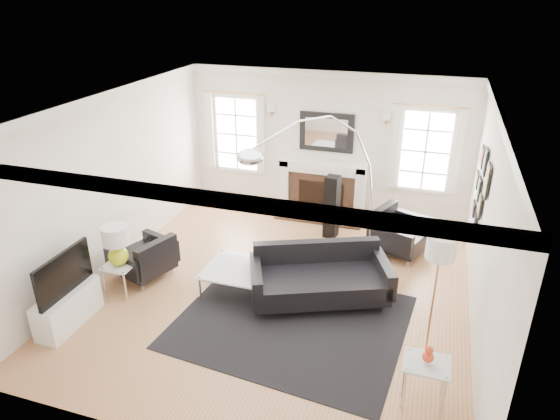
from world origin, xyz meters
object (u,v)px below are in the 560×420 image
(fireplace, at_px, (322,189))
(arc_floor_lamp, at_px, (316,191))
(coffee_table, at_px, (237,269))
(sofa, at_px, (319,278))
(armchair_right, at_px, (397,233))
(armchair_left, at_px, (146,259))
(gourd_lamp, at_px, (116,243))

(fireplace, distance_m, arc_floor_lamp, 2.46)
(fireplace, xyz_separation_m, arc_floor_lamp, (0.40, -2.26, 0.89))
(fireplace, xyz_separation_m, coffee_table, (-0.58, -3.06, -0.17))
(sofa, relative_size, armchair_right, 1.87)
(armchair_left, bearing_deg, fireplace, 56.28)
(armchair_right, relative_size, arc_floor_lamp, 0.44)
(fireplace, bearing_deg, armchair_left, -123.72)
(fireplace, xyz_separation_m, sofa, (0.64, -2.88, -0.19))
(coffee_table, xyz_separation_m, arc_floor_lamp, (0.98, 0.80, 1.06))
(arc_floor_lamp, bearing_deg, fireplace, 100.01)
(sofa, xyz_separation_m, arc_floor_lamp, (-0.24, 0.62, 1.08))
(sofa, relative_size, armchair_left, 2.06)
(sofa, height_order, gourd_lamp, gourd_lamp)
(fireplace, relative_size, sofa, 0.78)
(gourd_lamp, distance_m, arc_floor_lamp, 2.99)
(coffee_table, bearing_deg, sofa, 8.39)
(gourd_lamp, bearing_deg, sofa, 14.56)
(armchair_right, height_order, coffee_table, armchair_right)
(sofa, bearing_deg, fireplace, 102.48)
(armchair_left, relative_size, arc_floor_lamp, 0.40)
(fireplace, relative_size, armchair_left, 1.61)
(sofa, xyz_separation_m, armchair_right, (0.94, 1.78, -0.00))
(armchair_left, bearing_deg, arc_floor_lamp, 19.26)
(fireplace, distance_m, armchair_left, 3.76)
(fireplace, distance_m, coffee_table, 3.12)
(fireplace, bearing_deg, armchair_right, -34.88)
(fireplace, xyz_separation_m, armchair_left, (-2.08, -3.12, -0.22))
(fireplace, distance_m, armchair_right, 1.93)
(sofa, distance_m, coffee_table, 1.23)
(sofa, distance_m, gourd_lamp, 2.97)
(armchair_right, distance_m, arc_floor_lamp, 1.97)
(fireplace, distance_m, gourd_lamp, 4.24)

